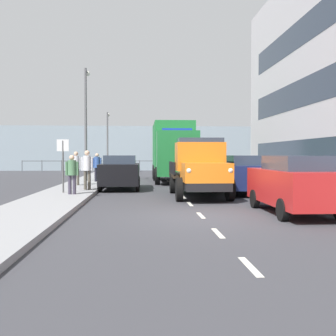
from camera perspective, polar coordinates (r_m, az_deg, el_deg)
The scene contains 19 objects.
ground_plane at distance 21.52m, azimuth 0.77°, elevation -2.75°, with size 80.00×80.00×0.00m, color #38383D.
sidewalk_left at distance 22.45m, azimuth 13.48°, elevation -2.41°, with size 2.40×40.71×0.15m, color gray.
sidewalk_right at distance 21.70m, azimuth -12.39°, elevation -2.55°, with size 2.40×40.71×0.15m, color gray.
road_centreline_markings at distance 21.24m, azimuth 0.83°, elevation -2.80°, with size 0.12×36.93×0.01m.
sea_horizon at distance 44.77m, azimuth -1.56°, elevation 2.87°, with size 80.00×0.80×5.00m, color #84939E.
seawall_railing at distance 41.18m, azimuth -1.37°, elevation 0.75°, with size 28.08×0.08×1.20m.
truck_vintage_orange at distance 16.15m, azimuth 4.62°, elevation -0.11°, with size 2.17×5.64×2.43m.
lorry_cargo_green at distance 25.88m, azimuth 0.76°, elevation 2.64°, with size 2.58×8.20×3.87m.
car_red_kerbside_near at distance 12.24m, azimuth 17.75°, elevation -2.16°, with size 1.76×4.19×1.72m.
car_navy_kerbside_1 at distance 17.89m, azimuth 10.79°, elevation -0.85°, with size 1.84×4.04×1.72m.
car_grey_kerbside_2 at distance 23.08m, azimuth 7.48°, elevation -0.22°, with size 1.75×4.19×1.72m.
car_black_oppositeside_0 at distance 20.00m, azimuth -6.93°, elevation -0.54°, with size 1.96×3.94×1.72m.
pedestrian_couple_b at distance 16.41m, azimuth -13.73°, elevation -0.47°, with size 0.53×0.34×1.59m.
pedestrian_strolling at distance 18.44m, azimuth -11.62°, elevation 0.23°, with size 0.53×0.34×1.80m.
pedestrian_by_lamp at distance 21.25m, azimuth -13.16°, elevation 0.38°, with size 0.53×0.34×1.78m.
pedestrian_near_railing at distance 23.96m, azimuth -10.22°, elevation 0.45°, with size 0.53×0.34×1.70m.
lamp_post_promenade at distance 24.95m, azimuth -11.78°, elevation 7.58°, with size 0.32×1.14×6.90m.
lamp_post_far at distance 37.38m, azimuth -8.74°, elevation 4.62°, with size 0.32×1.14×5.57m.
street_sign at distance 17.22m, azimuth -14.96°, elevation 1.64°, with size 0.50×0.07×2.25m.
Camera 1 is at (1.67, 10.90, 1.74)m, focal length 42.12 mm.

